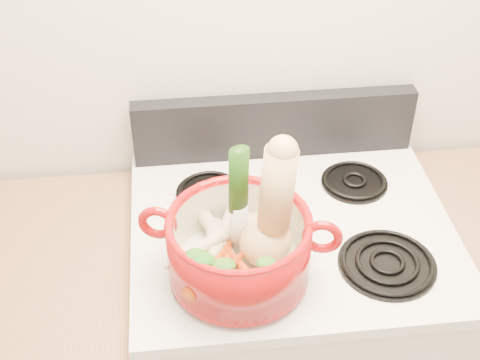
{
  "coord_description": "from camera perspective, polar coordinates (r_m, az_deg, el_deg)",
  "views": [
    {
      "loc": [
        -0.26,
        0.22,
        2.05
      ],
      "look_at": [
        -0.15,
        1.22,
        1.24
      ],
      "focal_mm": 50.0,
      "sensor_mm": 36.0,
      "label": 1
    }
  ],
  "objects": [
    {
      "name": "burner_front_left",
      "position": [
        1.49,
        -1.68,
        -8.26
      ],
      "size": [
        0.22,
        0.22,
        0.02
      ],
      "primitive_type": "cylinder",
      "color": "black",
      "rests_on": "cooktop"
    },
    {
      "name": "wall_back",
      "position": [
        1.72,
        2.96,
        12.76
      ],
      "size": [
        3.5,
        0.02,
        2.6
      ],
      "primitive_type": "cube",
      "color": "silver",
      "rests_on": "floor"
    },
    {
      "name": "ginger",
      "position": [
        1.53,
        0.28,
        -3.64
      ],
      "size": [
        0.08,
        0.07,
        0.04
      ],
      "primitive_type": "ellipsoid",
      "rotation": [
        0.0,
        0.0,
        -0.13
      ],
      "color": "tan",
      "rests_on": "dutch_oven"
    },
    {
      "name": "carrot_3",
      "position": [
        1.4,
        -1.37,
        -7.94
      ],
      "size": [
        0.14,
        0.14,
        0.05
      ],
      "primitive_type": "cone",
      "rotation": [
        1.66,
        0.0,
        -0.78
      ],
      "color": "#C13C09",
      "rests_on": "dutch_oven"
    },
    {
      "name": "parsnip_3",
      "position": [
        1.45,
        -3.55,
        -5.78
      ],
      "size": [
        0.17,
        0.11,
        0.05
      ],
      "primitive_type": "cone",
      "rotation": [
        1.66,
        0.0,
        -1.09
      ],
      "color": "beige",
      "rests_on": "dutch_oven"
    },
    {
      "name": "carrot_1",
      "position": [
        1.42,
        -2.62,
        -7.69
      ],
      "size": [
        0.13,
        0.15,
        0.05
      ],
      "primitive_type": "cone",
      "rotation": [
        1.66,
        0.0,
        -0.65
      ],
      "color": "#D4470A",
      "rests_on": "dutch_oven"
    },
    {
      "name": "leek",
      "position": [
        1.4,
        -0.12,
        -1.73
      ],
      "size": [
        0.06,
        0.07,
        0.29
      ],
      "primitive_type": "cylinder",
      "rotation": [
        0.03,
        0.0,
        0.42
      ],
      "color": "silver",
      "rests_on": "dutch_oven"
    },
    {
      "name": "carrot_2",
      "position": [
        1.41,
        0.35,
        -7.7
      ],
      "size": [
        0.1,
        0.16,
        0.04
      ],
      "primitive_type": "cone",
      "rotation": [
        1.66,
        0.0,
        0.44
      ],
      "color": "#C43E09",
      "rests_on": "dutch_oven"
    },
    {
      "name": "carrot_0",
      "position": [
        1.43,
        -1.1,
        -7.43
      ],
      "size": [
        0.06,
        0.19,
        0.05
      ],
      "primitive_type": "cone",
      "rotation": [
        1.66,
        0.0,
        -0.16
      ],
      "color": "#C9430A",
      "rests_on": "dutch_oven"
    },
    {
      "name": "stove_body",
      "position": [
        2.0,
        3.77,
        -14.29
      ],
      "size": [
        0.76,
        0.65,
        0.92
      ],
      "primitive_type": "cube",
      "color": "silver",
      "rests_on": "floor"
    },
    {
      "name": "parsnip_1",
      "position": [
        1.45,
        -2.31,
        -6.46
      ],
      "size": [
        0.06,
        0.19,
        0.06
      ],
      "primitive_type": "cone",
      "rotation": [
        1.66,
        0.0,
        -0.12
      ],
      "color": "beige",
      "rests_on": "dutch_oven"
    },
    {
      "name": "pot_handle_right",
      "position": [
        1.4,
        7.04,
        -4.85
      ],
      "size": [
        0.09,
        0.04,
        0.09
      ],
      "primitive_type": "torus",
      "rotation": [
        1.57,
        0.0,
        -0.24
      ],
      "color": "#980A0B",
      "rests_on": "dutch_oven"
    },
    {
      "name": "burner_back_right",
      "position": [
        1.77,
        9.74,
        -0.07
      ],
      "size": [
        0.17,
        0.17,
        0.02
      ],
      "primitive_type": "cylinder",
      "color": "black",
      "rests_on": "cooktop"
    },
    {
      "name": "control_backsplash",
      "position": [
        1.81,
        2.94,
        4.64
      ],
      "size": [
        0.76,
        0.05,
        0.18
      ],
      "primitive_type": "cube",
      "color": "black",
      "rests_on": "cooktop"
    },
    {
      "name": "burner_front_right",
      "position": [
        1.56,
        12.46,
        -6.91
      ],
      "size": [
        0.22,
        0.22,
        0.02
      ],
      "primitive_type": "cylinder",
      "color": "black",
      "rests_on": "cooktop"
    },
    {
      "name": "parsnip_0",
      "position": [
        1.47,
        -1.7,
        -5.45
      ],
      "size": [
        0.15,
        0.25,
        0.07
      ],
      "primitive_type": "cone",
      "rotation": [
        1.66,
        0.0,
        -0.44
      ],
      "color": "beige",
      "rests_on": "dutch_oven"
    },
    {
      "name": "pot_handle_left",
      "position": [
        1.43,
        -7.05,
        -3.64
      ],
      "size": [
        0.09,
        0.04,
        0.09
      ],
      "primitive_type": "torus",
      "rotation": [
        1.57,
        0.0,
        -0.24
      ],
      "color": "#980A0B",
      "rests_on": "dutch_oven"
    },
    {
      "name": "burner_back_left",
      "position": [
        1.71,
        -2.6,
        -0.98
      ],
      "size": [
        0.17,
        0.17,
        0.02
      ],
      "primitive_type": "cylinder",
      "color": "black",
      "rests_on": "cooktop"
    },
    {
      "name": "cooktop",
      "position": [
        1.64,
        4.44,
        -4.22
      ],
      "size": [
        0.78,
        0.67,
        0.03
      ],
      "primitive_type": "cube",
      "color": "silver",
      "rests_on": "stove_body"
    },
    {
      "name": "dutch_oven",
      "position": [
        1.44,
        -0.09,
        -5.78
      ],
      "size": [
        0.37,
        0.37,
        0.15
      ],
      "primitive_type": "cylinder",
      "rotation": [
        0.0,
        0.0,
        -0.24
      ],
      "color": "#980A0B",
      "rests_on": "burner_front_left"
    },
    {
      "name": "squash",
      "position": [
        1.38,
        2.28,
        -2.43
      ],
      "size": [
        0.18,
        0.17,
        0.3
      ],
      "primitive_type": null,
      "rotation": [
        0.0,
        0.07,
        0.39
      ],
      "color": "#DFAF72",
      "rests_on": "dutch_oven"
    },
    {
      "name": "parsnip_2",
      "position": [
        1.48,
        -1.79,
        -4.74
      ],
      "size": [
        0.12,
        0.18,
        0.06
      ],
      "primitive_type": "cone",
      "rotation": [
        1.66,
        0.0,
        0.45
      ],
      "color": "beige",
      "rests_on": "dutch_oven"
    }
  ]
}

